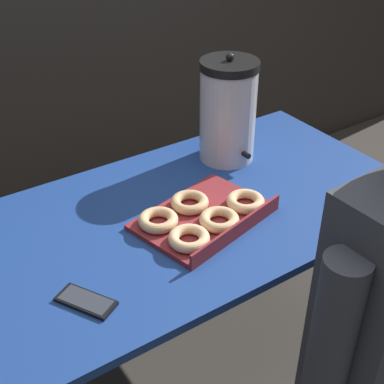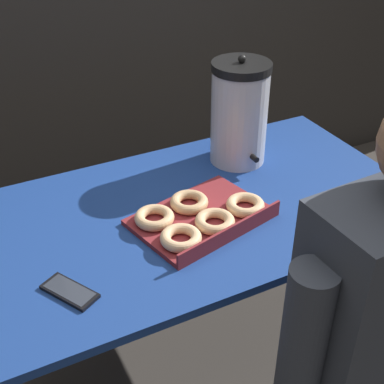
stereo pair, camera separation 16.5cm
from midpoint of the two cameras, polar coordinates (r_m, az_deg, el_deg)
ground_plane at (r=2.18m, az=-2.23°, el=-17.60°), size 12.00×12.00×0.00m
folding_table at (r=1.71m, az=-2.72°, el=-2.99°), size 1.44×0.79×0.73m
donut_box at (r=1.60m, az=-1.77°, el=-2.74°), size 0.45×0.36×0.05m
coffee_urn at (r=1.87m, az=1.32°, el=8.57°), size 0.20×0.23×0.39m
cell_phone at (r=1.40m, az=-14.64°, el=-11.34°), size 0.13×0.16×0.01m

